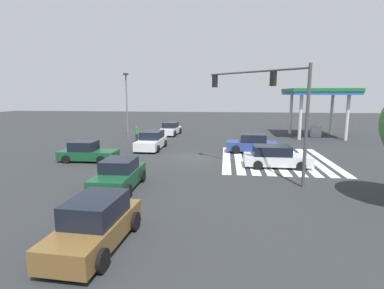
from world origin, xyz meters
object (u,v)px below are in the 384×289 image
traffic_signal_mast (272,98)px  car_0 (95,224)px  car_2 (252,144)px  street_light_pole_a (127,99)px  car_3 (87,152)px  car_1 (119,175)px  car_4 (275,157)px  car_5 (152,141)px  pedestrian (137,133)px  car_6 (170,129)px

traffic_signal_mast → car_0: traffic_signal_mast is taller
car_2 → traffic_signal_mast: bearing=95.1°
car_2 → street_light_pole_a: street_light_pole_a is taller
car_3 → car_1: bearing=-53.7°
car_0 → car_4: size_ratio=0.98×
traffic_signal_mast → car_1: bearing=64.6°
car_3 → car_5: bearing=54.9°
car_4 → pedestrian: bearing=143.1°
traffic_signal_mast → car_6: (18.44, 9.47, -4.14)m
car_5 → pedestrian: size_ratio=2.93×
car_2 → car_3: (-4.84, 12.79, -0.08)m
car_0 → car_2: 18.40m
car_0 → pedestrian: 22.28m
car_4 → street_light_pole_a: (12.00, 14.68, 3.73)m
car_4 → pedestrian: 16.12m
traffic_signal_mast → car_2: (8.10, 0.32, -4.09)m
pedestrian → car_6: bearing=113.6°
car_5 → pedestrian: 4.70m
car_6 → street_light_pole_a: bearing=-46.9°
car_6 → pedestrian: bearing=-19.3°
car_1 → car_6: (21.40, 1.13, -0.03)m
car_2 → car_5: size_ratio=0.90×
traffic_signal_mast → car_5: bearing=2.3°
car_2 → car_6: size_ratio=0.95×
car_0 → car_4: car_0 is taller
car_0 → car_5: (17.77, 2.49, 0.00)m
car_2 → car_5: (0.61, 9.13, 0.02)m
car_0 → car_5: size_ratio=0.92×
car_0 → car_1: size_ratio=1.00×
pedestrian → car_2: bearing=26.3°
pedestrian → traffic_signal_mast: bearing=1.0°
car_1 → car_3: 7.85m
car_3 → car_5: size_ratio=0.89×
street_light_pole_a → car_1: bearing=-163.1°
traffic_signal_mast → street_light_pole_a: size_ratio=0.91×
traffic_signal_mast → street_light_pole_a: bearing=-2.3°
car_2 → car_3: car_2 is taller
car_1 → car_3: car_1 is taller
traffic_signal_mast → car_0: size_ratio=1.50×
car_3 → car_0: bearing=-64.6°
car_1 → street_light_pole_a: street_light_pole_a is taller
car_0 → car_1: (6.10, 1.38, -0.03)m
car_3 → street_light_pole_a: 12.33m
car_1 → street_light_pole_a: (17.95, 5.47, 3.70)m
car_2 → street_light_pole_a: 15.58m
car_5 → street_light_pole_a: 8.47m
car_3 → car_4: 13.99m
car_6 → car_0: bearing=9.7°
traffic_signal_mast → car_0: 12.13m
car_5 → car_6: 9.73m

